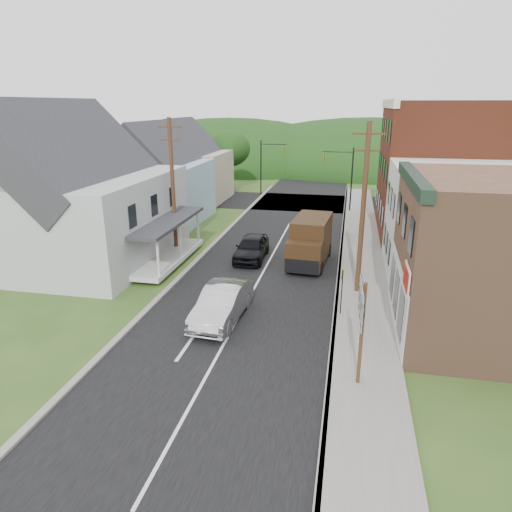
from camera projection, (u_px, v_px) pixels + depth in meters
The scene contains 25 objects.
ground at pixel (242, 311), 22.63m from camera, with size 120.00×120.00×0.00m, color #2D4719.
road at pixel (275, 251), 31.92m from camera, with size 9.00×90.00×0.02m, color black.
cross_road at pixel (301, 202), 47.72m from camera, with size 60.00×9.00×0.02m, color black.
sidewalk_right at pixel (361, 265), 28.91m from camera, with size 2.80×55.00×0.15m, color slate.
curb_right at pixel (340, 264), 29.17m from camera, with size 0.20×55.00×0.15m, color slate.
curb_left at pixel (202, 255), 30.93m from camera, with size 0.30×55.00×0.12m, color slate.
storefront_tan at pixel (500, 260), 19.36m from camera, with size 8.00×8.00×7.00m, color brown.
storefront_white at pixel (461, 223), 26.41m from camera, with size 8.00×7.00×6.50m, color silver.
storefront_red at pixel (437, 170), 34.68m from camera, with size 8.00×12.00×10.00m, color maroon.
house_gray at pixel (80, 195), 29.16m from camera, with size 10.20×12.24×8.35m.
house_blue at pixel (163, 178), 39.36m from camera, with size 7.14×8.16×7.28m.
house_cream at pixel (192, 165), 47.82m from camera, with size 7.14×8.16×7.28m.
utility_pole_right at pixel (363, 209), 23.34m from camera, with size 1.60×0.26×9.00m.
utility_pole_left at pixel (173, 186), 29.83m from camera, with size 1.60×0.26×9.00m.
traffic_signal_right at pixel (344, 172), 42.45m from camera, with size 2.87×0.20×6.00m.
traffic_signal_left at pixel (267, 161), 50.60m from camera, with size 2.87×0.20×6.00m.
tree_left_b at pixel (64, 170), 35.48m from camera, with size 4.80×4.80×6.94m.
tree_left_c at pixel (94, 147), 42.97m from camera, with size 5.80×5.80×8.41m.
tree_left_d at pixel (229, 149), 52.53m from camera, with size 4.80×4.80×6.94m.
forested_ridge at pixel (320, 168), 73.73m from camera, with size 90.00×30.00×16.00m, color black.
silver_sedan at pixel (222, 304), 21.49m from camera, with size 1.75×5.00×1.65m, color silver.
dark_sedan at pixel (252, 248), 30.02m from camera, with size 1.86×4.63×1.58m, color black.
delivery_van at pixel (310, 241), 28.96m from camera, with size 2.56×5.43×2.95m.
route_sign_cluster at pixel (361, 320), 15.82m from camera, with size 0.23×2.23×3.89m.
warning_sign at pixel (342, 284), 21.59m from camera, with size 0.13×0.66×2.37m.
Camera 1 is at (4.84, -20.03, 9.78)m, focal length 32.00 mm.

